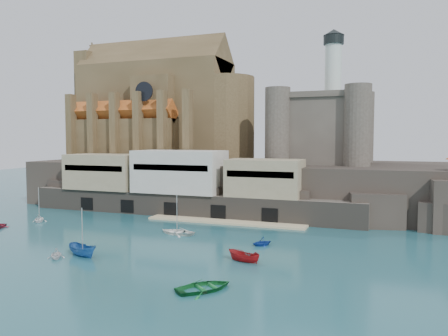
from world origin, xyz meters
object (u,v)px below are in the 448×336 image
Objects in this scene: castle_keep at (322,125)px; boat_2 at (83,256)px; church at (161,112)px; boat_1 at (56,258)px.

castle_keep is 5.60× the size of boat_2.
church is 8.98× the size of boat_2.
boat_1 is at bearing -75.52° from church.
castle_keep is 9.67× the size of boat_1.
castle_keep is at bearing -1.11° from church.
church reaches higher than castle_keep.
castle_keep reaches higher than boat_2.
church is 58.73m from boat_2.
castle_keep is 62.01m from boat_1.
boat_2 is at bearing 5.31° from boat_1.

